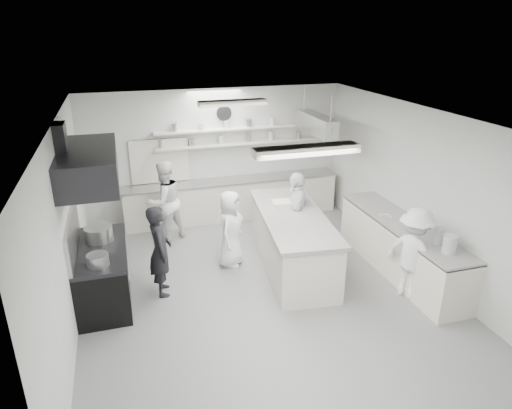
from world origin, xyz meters
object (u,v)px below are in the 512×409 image
object	(u,v)px
back_counter	(233,199)
prep_island	(292,242)
stove	(103,275)
right_counter	(401,248)
cook_stove	(160,251)
cook_back	(165,201)

from	to	relation	value
back_counter	prep_island	world-z (taller)	prep_island
stove	back_counter	xyz separation A→B (m)	(2.90, 2.80, 0.01)
back_counter	right_counter	world-z (taller)	right_counter
back_counter	right_counter	xyz separation A→B (m)	(2.35, -3.40, 0.01)
back_counter	prep_island	xyz separation A→B (m)	(0.48, -2.68, 0.06)
stove	back_counter	distance (m)	4.03
back_counter	prep_island	distance (m)	2.73
cook_stove	cook_back	world-z (taller)	cook_back
back_counter	cook_stove	size ratio (longest dim) A/B	3.13
stove	right_counter	world-z (taller)	right_counter
right_counter	prep_island	world-z (taller)	prep_island
prep_island	cook_stove	xyz separation A→B (m)	(-2.44, -0.19, 0.28)
right_counter	cook_back	size ratio (longest dim) A/B	1.91
stove	cook_back	xyz separation A→B (m)	(1.25, 2.04, 0.41)
prep_island	cook_back	distance (m)	2.89
cook_back	right_counter	bearing A→B (deg)	119.73
cook_stove	back_counter	bearing A→B (deg)	-32.86
cook_stove	cook_back	xyz separation A→B (m)	(0.31, 2.10, 0.07)
cook_back	stove	bearing A→B (deg)	31.52
stove	cook_stove	bearing A→B (deg)	-4.09
prep_island	cook_back	size ratio (longest dim) A/B	1.62
cook_stove	cook_back	distance (m)	2.13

